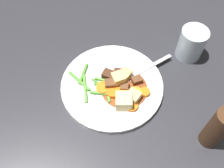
{
  "coord_description": "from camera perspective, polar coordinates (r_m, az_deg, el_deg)",
  "views": [
    {
      "loc": [
        0.15,
        -0.32,
        0.56
      ],
      "look_at": [
        0.0,
        0.0,
        0.01
      ],
      "focal_mm": 40.39,
      "sensor_mm": 36.0,
      "label": 1
    }
  ],
  "objects": [
    {
      "name": "green_bean_1",
      "position": [
        0.63,
        -2.32,
        -2.15
      ],
      "size": [
        0.06,
        0.02,
        0.01
      ],
      "primitive_type": "cylinder",
      "rotation": [
        0.0,
        1.57,
        6.57
      ],
      "color": "#599E38",
      "rests_on": "dinner_plate"
    },
    {
      "name": "green_bean_5",
      "position": [
        0.66,
        -1.53,
        0.9
      ],
      "size": [
        0.06,
        0.02,
        0.01
      ],
      "primitive_type": "cylinder",
      "rotation": [
        0.0,
        1.57,
        6.42
      ],
      "color": "#66AD42",
      "rests_on": "dinner_plate"
    },
    {
      "name": "meat_chunk_4",
      "position": [
        0.65,
        5.61,
        0.84
      ],
      "size": [
        0.03,
        0.03,
        0.02
      ],
      "primitive_type": "cube",
      "rotation": [
        0.0,
        0.0,
        2.37
      ],
      "color": "brown",
      "rests_on": "dinner_plate"
    },
    {
      "name": "carrot_slice_4",
      "position": [
        0.63,
        0.16,
        -1.78
      ],
      "size": [
        0.05,
        0.05,
        0.01
      ],
      "primitive_type": "cylinder",
      "rotation": [
        0.0,
        0.0,
        2.66
      ],
      "color": "orange",
      "rests_on": "dinner_plate"
    },
    {
      "name": "dinner_plate",
      "position": [
        0.66,
        0.0,
        -0.32
      ],
      "size": [
        0.27,
        0.27,
        0.01
      ],
      "primitive_type": "cylinder",
      "color": "white",
      "rests_on": "ground_plane"
    },
    {
      "name": "meat_chunk_2",
      "position": [
        0.66,
        1.71,
        2.15
      ],
      "size": [
        0.04,
        0.03,
        0.02
      ],
      "primitive_type": "cube",
      "rotation": [
        0.0,
        0.0,
        4.98
      ],
      "color": "#4C2B19",
      "rests_on": "dinner_plate"
    },
    {
      "name": "meat_chunk_0",
      "position": [
        0.65,
        -0.69,
        1.9
      ],
      "size": [
        0.03,
        0.02,
        0.02
      ],
      "primitive_type": "cube",
      "rotation": [
        0.0,
        0.0,
        4.71
      ],
      "color": "#4C2B19",
      "rests_on": "dinner_plate"
    },
    {
      "name": "ground_plane",
      "position": [
        0.67,
        0.0,
        -0.64
      ],
      "size": [
        3.0,
        3.0,
        0.0
      ],
      "primitive_type": "plane",
      "color": "#2D2D33"
    },
    {
      "name": "meat_chunk_1",
      "position": [
        0.64,
        -0.49,
        -0.08
      ],
      "size": [
        0.03,
        0.03,
        0.02
      ],
      "primitive_type": "cube",
      "rotation": [
        0.0,
        0.0,
        3.66
      ],
      "color": "brown",
      "rests_on": "dinner_plate"
    },
    {
      "name": "potato_chunk_3",
      "position": [
        0.66,
        3.14,
        2.2
      ],
      "size": [
        0.03,
        0.03,
        0.02
      ],
      "primitive_type": "cube",
      "rotation": [
        0.0,
        0.0,
        1.44
      ],
      "color": "#DBBC6B",
      "rests_on": "dinner_plate"
    },
    {
      "name": "potato_chunk_1",
      "position": [
        0.64,
        1.45,
        1.03
      ],
      "size": [
        0.04,
        0.04,
        0.04
      ],
      "primitive_type": "cube",
      "rotation": [
        0.0,
        0.0,
        5.53
      ],
      "color": "#E5CC7A",
      "rests_on": "dinner_plate"
    },
    {
      "name": "carrot_slice_1",
      "position": [
        0.62,
        4.47,
        -4.92
      ],
      "size": [
        0.04,
        0.04,
        0.01
      ],
      "primitive_type": "cylinder",
      "rotation": [
        0.0,
        0.0,
        4.49
      ],
      "color": "orange",
      "rests_on": "dinner_plate"
    },
    {
      "name": "potato_chunk_0",
      "position": [
        0.61,
        2.66,
        -3.86
      ],
      "size": [
        0.05,
        0.05,
        0.03
      ],
      "primitive_type": "cube",
      "rotation": [
        0.0,
        0.0,
        3.57
      ],
      "color": "#EAD68C",
      "rests_on": "dinner_plate"
    },
    {
      "name": "water_glass",
      "position": [
        0.73,
        17.54,
        8.74
      ],
      "size": [
        0.07,
        0.07,
        0.09
      ],
      "primitive_type": "cylinder",
      "color": "silver",
      "rests_on": "ground_plane"
    },
    {
      "name": "carrot_slice_0",
      "position": [
        0.63,
        2.6,
        -1.96
      ],
      "size": [
        0.04,
        0.04,
        0.01
      ],
      "primitive_type": "cylinder",
      "rotation": [
        0.0,
        0.0,
        2.95
      ],
      "color": "orange",
      "rests_on": "dinner_plate"
    },
    {
      "name": "green_bean_6",
      "position": [
        0.67,
        -6.53,
        2.28
      ],
      "size": [
        0.02,
        0.07,
        0.01
      ],
      "primitive_type": "cylinder",
      "rotation": [
        0.0,
        1.57,
        4.9
      ],
      "color": "#599E38",
      "rests_on": "dinner_plate"
    },
    {
      "name": "carrot_slice_5",
      "position": [
        0.64,
        7.41,
        -1.83
      ],
      "size": [
        0.03,
        0.03,
        0.01
      ],
      "primitive_type": "cylinder",
      "rotation": [
        0.0,
        0.0,
        3.37
      ],
      "color": "orange",
      "rests_on": "dinner_plate"
    },
    {
      "name": "green_bean_7",
      "position": [
        0.64,
        -0.93,
        -1.51
      ],
      "size": [
        0.04,
        0.06,
        0.01
      ],
      "primitive_type": "cylinder",
      "rotation": [
        0.0,
        1.57,
        5.25
      ],
      "color": "#66AD42",
      "rests_on": "dinner_plate"
    },
    {
      "name": "green_bean_4",
      "position": [
        0.66,
        -7.42,
        0.7
      ],
      "size": [
        0.08,
        0.03,
        0.01
      ],
      "primitive_type": "cylinder",
      "rotation": [
        0.0,
        1.57,
        5.93
      ],
      "color": "#599E38",
      "rests_on": "dinner_plate"
    },
    {
      "name": "pepper_mill",
      "position": [
        0.59,
        22.71,
        -9.31
      ],
      "size": [
        0.04,
        0.04,
        0.13
      ],
      "primitive_type": "cylinder",
      "color": "#4C2D19",
      "rests_on": "ground_plane"
    },
    {
      "name": "meat_chunk_3",
      "position": [
        0.64,
        2.82,
        -0.55
      ],
      "size": [
        0.03,
        0.03,
        0.02
      ],
      "primitive_type": "cube",
      "rotation": [
        0.0,
        0.0,
        3.48
      ],
      "color": "brown",
      "rests_on": "dinner_plate"
    },
    {
      "name": "carrot_slice_3",
      "position": [
        0.64,
        5.38,
        -2.0
      ],
      "size": [
        0.04,
        0.04,
        0.01
      ],
      "primitive_type": "cylinder",
      "rotation": [
        0.0,
        0.0,
        2.09
      ],
      "color": "orange",
      "rests_on": "dinner_plate"
    },
    {
      "name": "green_bean_2",
      "position": [
        0.65,
        -6.09,
        -1.0
      ],
      "size": [
        0.05,
        0.07,
        0.01
      ],
      "primitive_type": "cylinder",
      "rotation": [
        0.0,
        1.57,
        5.28
      ],
      "color": "#66AD42",
      "rests_on": "dinner_plate"
    },
    {
      "name": "green_bean_3",
      "position": [
        0.65,
        -1.83,
        -0.37
      ],
      "size": [
        0.05,
        0.02,
        0.01
      ],
      "primitive_type": "cylinder",
      "rotation": [
        0.0,
        1.57,
        6.48
      ],
      "color": "#4C8E33",
      "rests_on": "dinner_plate"
    },
    {
      "name": "potato_chunk_2",
      "position": [
        0.62,
        4.85,
        -2.8
      ],
      "size": [
        0.04,
        0.04,
        0.02
      ],
      "primitive_type": "cube",
      "rotation": [
        0.0,
        0.0,
        6.08
      ],
      "color": "#E5CC7A",
      "rests_on": "dinner_plate"
    },
    {
      "name": "stew_sauce",
      "position": [
        0.65,
        2.73,
        -1.11
      ],
      "size": [
        0.12,
        0.12,
        0.0
      ],
      "primitive_type": "cylinder",
      "color": "brown",
      "rests_on": "dinner_plate"
    },
    {
      "name": "carrot_slice_2",
      "position": [
        0.64,
        -2.09,
        -0.96
      ],
      "size": [
        0.05,
        0.05,
        0.01
      ],
      "primitive_type": "cylinder",
      "rotation": [
        0.0,
        0.0,
        2.01
      ],
      "color": "orange",
      "rests_on": "dinner_plate"
    },
    {
      "name": "green_bean_0",
      "position": [
        0.65,
        -2.42,
        -0.16
      ],
      "size": [
        0.06,
        0.02,
        0.01
      ],
      "primitive_type": "cylinder",
      "rotation": [
        0.0,
        1.57,
        6.08
      ],
      "color": "#4C8E33",
      "rests_on": "dinner_plate"
    },
    {
      "name": "fork",
      "position": [
        0.68,
        7.14,
        3.14
      ],
      "size": [
        0.11,
        0.16,
        0.0
      ],
      "color": "silver",
      "rests_on": "dinner_plate"
    }
  ]
}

